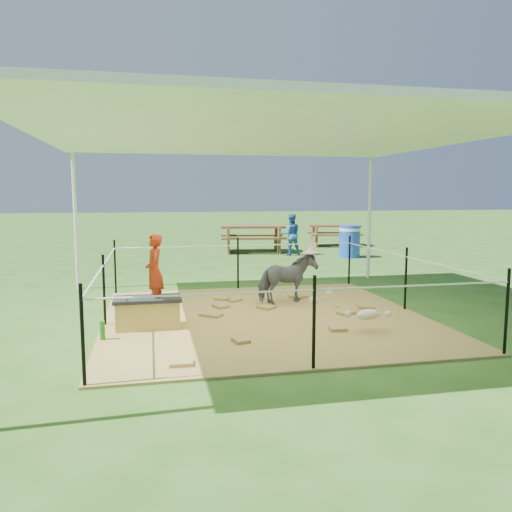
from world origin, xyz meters
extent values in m
plane|color=#2D5919|center=(0.00, 0.00, 0.00)|extent=(90.00, 90.00, 0.00)
cube|color=brown|center=(0.00, 0.00, 0.01)|extent=(4.60, 4.60, 0.03)
cylinder|color=silver|center=(-3.00, 3.00, 1.30)|extent=(0.07, 0.07, 2.60)
cylinder|color=silver|center=(3.00, 3.00, 1.30)|extent=(0.07, 0.07, 2.60)
cube|color=white|center=(0.00, 0.00, 2.64)|extent=(6.30, 6.30, 0.08)
cube|color=white|center=(0.00, 0.00, 2.79)|extent=(3.30, 3.30, 0.22)
cylinder|color=black|center=(-2.25, 2.25, 0.50)|extent=(0.04, 0.04, 1.00)
cylinder|color=black|center=(0.00, 2.25, 0.50)|extent=(0.04, 0.04, 1.00)
cylinder|color=black|center=(2.25, 2.25, 0.50)|extent=(0.04, 0.04, 1.00)
cylinder|color=black|center=(-2.25, 0.00, 0.50)|extent=(0.04, 0.04, 1.00)
cylinder|color=black|center=(2.25, 0.00, 0.50)|extent=(0.04, 0.04, 1.00)
cylinder|color=black|center=(-2.25, -2.25, 0.50)|extent=(0.04, 0.04, 1.00)
cylinder|color=black|center=(0.00, -2.25, 0.50)|extent=(0.04, 0.04, 1.00)
cylinder|color=black|center=(2.25, -2.25, 0.50)|extent=(0.04, 0.04, 1.00)
cylinder|color=white|center=(0.00, 2.25, 0.85)|extent=(4.50, 0.02, 0.02)
cylinder|color=white|center=(0.00, -2.25, 0.85)|extent=(4.50, 0.02, 0.02)
cylinder|color=white|center=(2.25, 0.00, 0.85)|extent=(0.02, 4.50, 0.02)
cylinder|color=white|center=(-2.25, 0.00, 0.85)|extent=(0.02, 4.50, 0.02)
cube|color=olive|center=(-1.67, -0.29, 0.21)|extent=(0.83, 0.41, 0.37)
cube|color=black|center=(-1.67, -0.29, 0.42)|extent=(0.88, 0.46, 0.05)
imported|color=#B22C11|center=(-1.57, -0.29, 0.90)|extent=(0.24, 0.36, 0.99)
cylinder|color=#1B761A|center=(-2.22, -0.74, 0.15)|extent=(0.06, 0.06, 0.23)
imported|color=#505055|center=(0.56, 0.78, 0.44)|extent=(1.04, 0.68, 0.81)
cylinder|color=#FF93C3|center=(0.56, 0.78, 0.90)|extent=(0.25, 0.25, 0.12)
cylinder|color=blue|center=(4.01, 6.46, 0.46)|extent=(0.77, 0.77, 0.92)
cube|color=brown|center=(1.55, 8.38, 0.42)|extent=(2.18, 1.70, 0.83)
cube|color=brown|center=(4.75, 9.64, 0.37)|extent=(2.00, 1.61, 0.74)
imported|color=#2E62AC|center=(2.50, 7.33, 0.62)|extent=(0.62, 0.49, 1.24)
camera|label=1|loc=(-1.61, -6.98, 1.81)|focal=35.00mm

